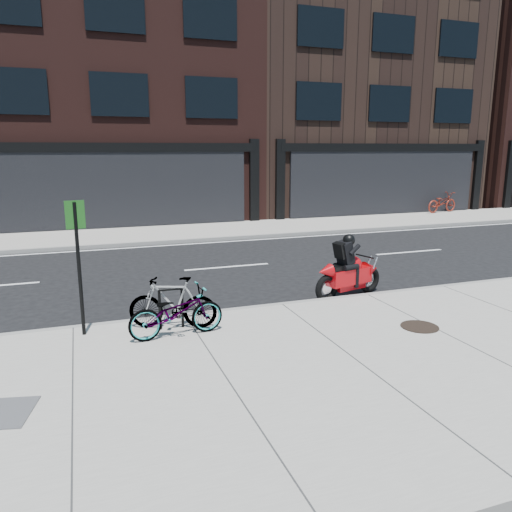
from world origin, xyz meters
name	(u,v)px	position (x,y,z in m)	size (l,w,h in m)	color
ground	(251,285)	(0.00, 0.00, 0.00)	(120.00, 120.00, 0.00)	black
sidewalk_near	(361,367)	(0.00, -5.00, 0.07)	(60.00, 6.00, 0.13)	gray
sidewalk_far	(185,232)	(0.00, 7.75, 0.07)	(60.00, 3.50, 0.13)	gray
building_center	(108,59)	(-2.00, 14.50, 7.25)	(12.00, 10.00, 14.50)	black
building_mideast	(337,91)	(10.00, 14.50, 6.25)	(12.00, 10.00, 12.50)	black
building_east	(508,94)	(22.00, 14.50, 6.50)	(10.00, 10.00, 13.00)	black
bike_rack	(171,305)	(-2.36, -2.60, 0.56)	(0.44, 0.06, 0.74)	black
bicycle_front	(176,312)	(-2.35, -3.01, 0.55)	(0.56, 1.61, 0.85)	gray
bicycle_rear	(173,303)	(-2.33, -2.60, 0.59)	(0.44, 1.54, 0.93)	gray
motorcycle	(352,271)	(1.82, -1.57, 0.58)	(1.87, 0.74, 1.42)	black
bicycle_far	(442,202)	(13.00, 9.00, 0.62)	(0.65, 1.87, 0.98)	maroon
manhole_cover	(420,327)	(1.78, -4.02, 0.14)	(0.66, 0.66, 0.01)	black
sign_post	(78,256)	(-3.82, -2.40, 1.49)	(0.31, 0.07, 2.28)	black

